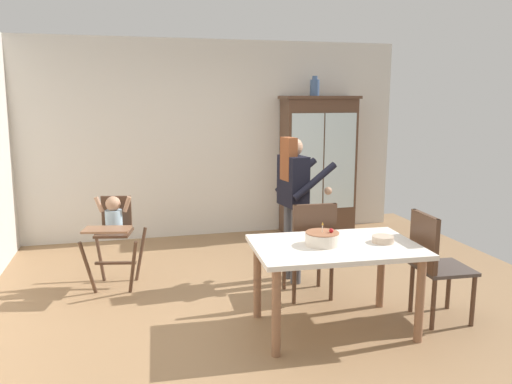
{
  "coord_description": "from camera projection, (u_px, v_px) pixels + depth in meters",
  "views": [
    {
      "loc": [
        -1.19,
        -4.35,
        1.93
      ],
      "look_at": [
        0.11,
        0.7,
        0.95
      ],
      "focal_mm": 35.45,
      "sensor_mm": 36.0,
      "label": 1
    }
  ],
  "objects": [
    {
      "name": "adult_person",
      "position": [
        294.0,
        191.0,
        5.24
      ],
      "size": [
        0.56,
        0.54,
        1.53
      ],
      "rotation": [
        0.0,
        0.0,
        1.73
      ],
      "color": "#47474C",
      "rests_on": "ground_plane"
    },
    {
      "name": "dining_chair_right_end",
      "position": [
        433.0,
        259.0,
        4.36
      ],
      "size": [
        0.46,
        0.46,
        0.96
      ],
      "rotation": [
        0.0,
        0.0,
        1.51
      ],
      "color": "#4C3323",
      "rests_on": "ground_plane"
    },
    {
      "name": "dining_table",
      "position": [
        335.0,
        256.0,
        4.17
      ],
      "size": [
        1.4,
        0.96,
        0.74
      ],
      "color": "silver",
      "rests_on": "ground_plane"
    },
    {
      "name": "wall_back",
      "position": [
        214.0,
        139.0,
        7.04
      ],
      "size": [
        5.32,
        0.06,
        2.7
      ],
      "primitive_type": "cube",
      "color": "beige",
      "rests_on": "ground_plane"
    },
    {
      "name": "ceramic_vase",
      "position": [
        315.0,
        87.0,
        6.99
      ],
      "size": [
        0.13,
        0.13,
        0.27
      ],
      "color": "#3D567F",
      "rests_on": "china_cabinet"
    },
    {
      "name": "ground_plane",
      "position": [
        263.0,
        304.0,
        4.79
      ],
      "size": [
        6.24,
        6.24,
        0.0
      ],
      "primitive_type": "plane",
      "color": "#93704C"
    },
    {
      "name": "high_chair_with_toddler",
      "position": [
        114.0,
        225.0,
        5.12
      ],
      "size": [
        0.68,
        0.77,
        0.95
      ],
      "rotation": [
        0.0,
        0.0,
        -0.21
      ],
      "color": "#4C3323",
      "rests_on": "ground_plane"
    },
    {
      "name": "birthday_cake",
      "position": [
        322.0,
        238.0,
        4.13
      ],
      "size": [
        0.28,
        0.28,
        0.19
      ],
      "color": "beige",
      "rests_on": "dining_table"
    },
    {
      "name": "dining_chair_far_side",
      "position": [
        311.0,
        243.0,
        4.82
      ],
      "size": [
        0.46,
        0.46,
        0.96
      ],
      "rotation": [
        0.0,
        0.0,
        3.09
      ],
      "color": "#4C3323",
      "rests_on": "ground_plane"
    },
    {
      "name": "china_cabinet",
      "position": [
        318.0,
        165.0,
        7.21
      ],
      "size": [
        1.08,
        0.48,
        1.95
      ],
      "color": "#4C3323",
      "rests_on": "ground_plane"
    },
    {
      "name": "serving_bowl",
      "position": [
        383.0,
        239.0,
        4.2
      ],
      "size": [
        0.18,
        0.18,
        0.05
      ],
      "primitive_type": "cylinder",
      "color": "#C6AD93",
      "rests_on": "dining_table"
    }
  ]
}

